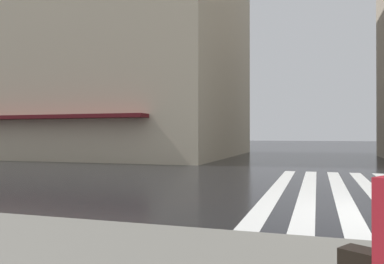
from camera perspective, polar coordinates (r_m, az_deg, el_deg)
zebra_crossing at (r=14.08m, az=24.69°, el=-7.83°), size 13.00×6.50×0.01m
haussmann_block_mid at (r=37.68m, az=-10.89°, el=16.18°), size 19.95×21.09×25.68m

